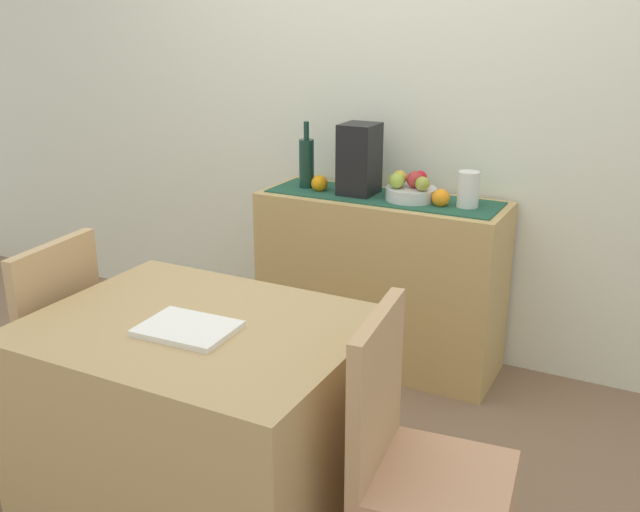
% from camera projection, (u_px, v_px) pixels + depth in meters
% --- Properties ---
extents(ground_plane, '(6.40, 6.40, 0.02)m').
position_uv_depth(ground_plane, '(269.00, 451.00, 2.85)').
color(ground_plane, '#7D604A').
rests_on(ground_plane, ground).
extents(room_wall_rear, '(6.40, 0.06, 2.70)m').
position_uv_depth(room_wall_rear, '(391.00, 77.00, 3.39)').
color(room_wall_rear, silver).
rests_on(room_wall_rear, ground).
extents(sideboard_console, '(1.16, 0.42, 0.83)m').
position_uv_depth(sideboard_console, '(380.00, 281.00, 3.45)').
color(sideboard_console, tan).
rests_on(sideboard_console, ground).
extents(table_runner, '(1.09, 0.32, 0.01)m').
position_uv_depth(table_runner, '(382.00, 197.00, 3.31)').
color(table_runner, '#204F3A').
rests_on(table_runner, sideboard_console).
extents(fruit_bowl, '(0.23, 0.23, 0.06)m').
position_uv_depth(fruit_bowl, '(411.00, 194.00, 3.24)').
color(fruit_bowl, silver).
rests_on(fruit_bowl, table_runner).
extents(apple_upper, '(0.06, 0.06, 0.06)m').
position_uv_depth(apple_upper, '(420.00, 178.00, 3.27)').
color(apple_upper, red).
rests_on(apple_upper, fruit_bowl).
extents(apple_center, '(0.06, 0.06, 0.06)m').
position_uv_depth(apple_center, '(422.00, 184.00, 3.16)').
color(apple_center, '#949C3A').
rests_on(apple_center, fruit_bowl).
extents(apple_rear, '(0.07, 0.07, 0.07)m').
position_uv_depth(apple_rear, '(399.00, 178.00, 3.27)').
color(apple_rear, gold).
rests_on(apple_rear, fruit_bowl).
extents(apple_left, '(0.07, 0.07, 0.07)m').
position_uv_depth(apple_left, '(397.00, 181.00, 3.20)').
color(apple_left, '#94B03C').
rests_on(apple_left, fruit_bowl).
extents(apple_front, '(0.07, 0.07, 0.07)m').
position_uv_depth(apple_front, '(415.00, 180.00, 3.22)').
color(apple_front, '#B22F2F').
rests_on(apple_front, fruit_bowl).
extents(wine_bottle, '(0.07, 0.07, 0.32)m').
position_uv_depth(wine_bottle, '(307.00, 163.00, 3.44)').
color(wine_bottle, '#143327').
rests_on(wine_bottle, sideboard_console).
extents(coffee_maker, '(0.16, 0.18, 0.33)m').
position_uv_depth(coffee_maker, '(359.00, 160.00, 3.31)').
color(coffee_maker, black).
rests_on(coffee_maker, sideboard_console).
extents(ceramic_vase, '(0.09, 0.09, 0.16)m').
position_uv_depth(ceramic_vase, '(468.00, 190.00, 3.11)').
color(ceramic_vase, silver).
rests_on(ceramic_vase, sideboard_console).
extents(orange_loose_near_bowl, '(0.08, 0.08, 0.08)m').
position_uv_depth(orange_loose_near_bowl, '(441.00, 198.00, 3.14)').
color(orange_loose_near_bowl, orange).
rests_on(orange_loose_near_bowl, sideboard_console).
extents(orange_loose_far, '(0.08, 0.08, 0.08)m').
position_uv_depth(orange_loose_far, '(319.00, 183.00, 3.41)').
color(orange_loose_far, orange).
rests_on(orange_loose_far, sideboard_console).
extents(dining_table, '(1.02, 0.79, 0.74)m').
position_uv_depth(dining_table, '(203.00, 427.00, 2.32)').
color(dining_table, tan).
rests_on(dining_table, ground).
extents(open_book, '(0.29, 0.22, 0.02)m').
position_uv_depth(open_book, '(188.00, 329.00, 2.14)').
color(open_book, white).
rests_on(open_book, dining_table).
extents(chair_near_window, '(0.43, 0.43, 0.90)m').
position_uv_depth(chair_near_window, '(37.00, 399.00, 2.69)').
color(chair_near_window, tan).
rests_on(chair_near_window, ground).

